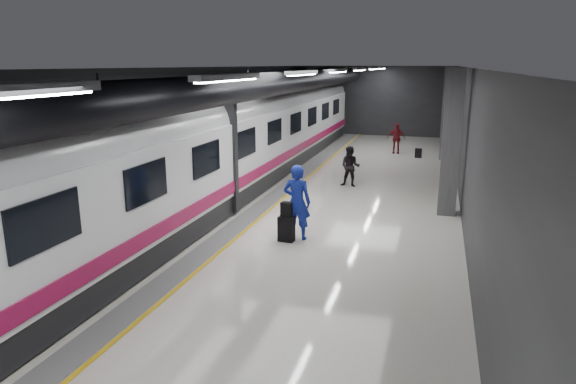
% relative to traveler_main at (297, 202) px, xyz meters
% --- Properties ---
extents(ground, '(40.00, 40.00, 0.00)m').
position_rel_traveler_main_xyz_m(ground, '(-0.64, 1.63, -1.02)').
color(ground, silver).
rests_on(ground, ground).
extents(platform_hall, '(10.02, 40.02, 4.51)m').
position_rel_traveler_main_xyz_m(platform_hall, '(-0.93, 2.59, 2.51)').
color(platform_hall, black).
rests_on(platform_hall, ground).
extents(train, '(3.05, 38.00, 4.05)m').
position_rel_traveler_main_xyz_m(train, '(-3.89, 1.63, 1.05)').
color(train, black).
rests_on(train, ground).
extents(traveler_main, '(0.77, 0.52, 2.05)m').
position_rel_traveler_main_xyz_m(traveler_main, '(0.00, 0.00, 0.00)').
color(traveler_main, '#173AB2').
rests_on(traveler_main, ground).
extents(suitcase_main, '(0.44, 0.30, 0.68)m').
position_rel_traveler_main_xyz_m(suitcase_main, '(-0.22, -0.27, -0.68)').
color(suitcase_main, black).
rests_on(suitcase_main, ground).
extents(shoulder_bag, '(0.31, 0.19, 0.39)m').
position_rel_traveler_main_xyz_m(shoulder_bag, '(-0.22, -0.27, -0.15)').
color(shoulder_bag, black).
rests_on(shoulder_bag, suitcase_main).
extents(traveler_far_a, '(0.80, 0.64, 1.56)m').
position_rel_traveler_main_xyz_m(traveler_far_a, '(0.35, 6.48, -0.24)').
color(traveler_far_a, black).
rests_on(traveler_far_a, ground).
extents(traveler_far_b, '(0.95, 0.44, 1.59)m').
position_rel_traveler_main_xyz_m(traveler_far_b, '(1.40, 14.77, -0.23)').
color(traveler_far_b, maroon).
rests_on(traveler_far_b, ground).
extents(suitcase_far, '(0.35, 0.25, 0.47)m').
position_rel_traveler_main_xyz_m(suitcase_far, '(2.63, 13.69, -0.79)').
color(suitcase_far, black).
rests_on(suitcase_far, ground).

